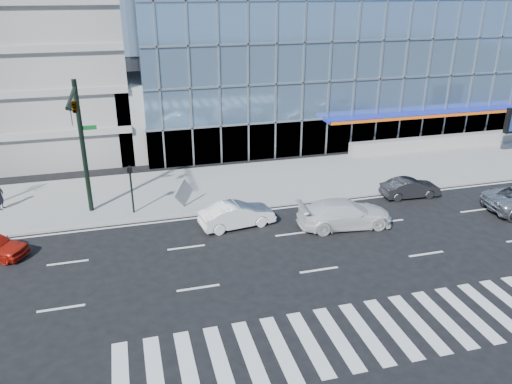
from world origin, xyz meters
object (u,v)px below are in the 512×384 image
ped_signal_post (131,182)px  dark_sedan (410,188)px  traffic_signal (77,120)px  white_suv (345,214)px  white_sedan (237,215)px  pedestrian (0,196)px  tilted_panel (184,193)px

ped_signal_post → dark_sedan: bearing=-6.3°
traffic_signal → white_suv: size_ratio=1.45×
ped_signal_post → white_sedan: ped_signal_post is taller
white_suv → dark_sedan: 6.65m
pedestrian → white_sedan: bearing=-98.1°
ped_signal_post → white_sedan: (5.72, -3.14, -1.42)m
dark_sedan → white_sedan: bearing=98.4°
traffic_signal → white_suv: 15.83m
ped_signal_post → pedestrian: (-7.85, 2.72, -1.10)m
traffic_signal → dark_sedan: size_ratio=2.08×
white_sedan → dark_sedan: white_sedan is taller
traffic_signal → dark_sedan: traffic_signal is taller
tilted_panel → pedestrian: bearing=123.7°
white_sedan → tilted_panel: 4.20m
traffic_signal → ped_signal_post: bearing=8.5°
white_suv → dark_sedan: bearing=-60.2°
ped_signal_post → white_sedan: size_ratio=0.69×
white_sedan → pedestrian: size_ratio=2.45×
ped_signal_post → dark_sedan: 17.89m
white_suv → white_sedan: size_ratio=1.26×
white_sedan → pedestrian: pedestrian is taller
dark_sedan → tilted_panel: 14.76m
traffic_signal → ped_signal_post: (2.50, 0.37, -4.02)m
white_suv → dark_sedan: (6.00, 2.85, -0.16)m
dark_sedan → white_suv: bearing=118.2°
dark_sedan → pedestrian: bearing=82.4°
white_sedan → tilted_panel: size_ratio=3.36×
white_suv → ped_signal_post: bearing=72.1°
dark_sedan → pedestrian: (-25.57, 4.66, 0.40)m
ped_signal_post → tilted_panel: (3.12, 0.13, -1.07)m
white_suv → pedestrian: (-19.57, 7.52, 0.24)m
traffic_signal → white_sedan: size_ratio=1.83×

